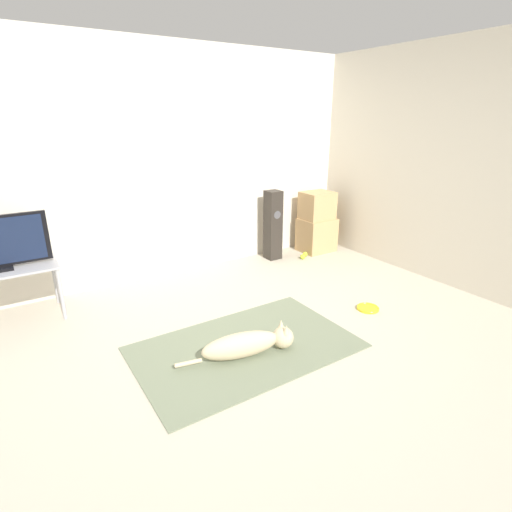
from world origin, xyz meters
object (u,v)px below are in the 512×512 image
Objects in this scene: dog at (249,344)px; tennis_ball_near_speaker at (305,254)px; frisbee at (368,308)px; floor_speaker at (273,225)px; cardboard_box_upper at (317,205)px; tennis_ball_by_boxes at (303,257)px; cardboard_box_lower at (317,235)px.

tennis_ball_near_speaker is at bearing 40.04° from dog.
frisbee is 0.24× the size of floor_speaker.
cardboard_box_upper is 0.68m from tennis_ball_near_speaker.
tennis_ball_by_boxes is (0.31, -0.26, -0.42)m from floor_speaker.
dog is 2.33m from floor_speaker.
tennis_ball_by_boxes is 0.11m from tennis_ball_near_speaker.
dog reaches higher than tennis_ball_by_boxes.
frisbee is at bearing -114.56° from cardboard_box_upper.
floor_speaker is at bearing 87.58° from frisbee.
tennis_ball_by_boxes is at bearing -146.11° from tennis_ball_near_speaker.
frisbee is (1.40, 0.05, -0.10)m from dog.
dog reaches higher than tennis_ball_near_speaker.
cardboard_box_upper is at bearing 26.55° from tennis_ball_by_boxes.
dog is 2.34m from tennis_ball_by_boxes.
tennis_ball_near_speaker is (0.40, -0.19, -0.42)m from floor_speaker.
cardboard_box_lower reaches higher than tennis_ball_near_speaker.
tennis_ball_near_speaker is (0.47, 1.53, 0.02)m from frisbee.
tennis_ball_near_speaker is (-0.29, -0.12, -0.20)m from cardboard_box_lower.
cardboard_box_lower reaches higher than tennis_ball_by_boxes.
frisbee is at bearing -114.92° from cardboard_box_lower.
dog is 2.80m from cardboard_box_upper.
tennis_ball_by_boxes is (-0.38, -0.19, -0.61)m from cardboard_box_upper.
cardboard_box_lower is 0.51× the size of floor_speaker.
dog is 2.45m from tennis_ball_near_speaker.
floor_speaker reaches higher than tennis_ball_near_speaker.
frisbee is 3.27× the size of tennis_ball_by_boxes.
tennis_ball_by_boxes is at bearing -39.65° from floor_speaker.
frisbee is 0.52× the size of cardboard_box_upper.
frisbee is at bearing -104.56° from tennis_ball_by_boxes.
frisbee is at bearing 1.86° from dog.
cardboard_box_lower is at bearing 25.28° from tennis_ball_by_boxes.
floor_speaker reaches higher than frisbee.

